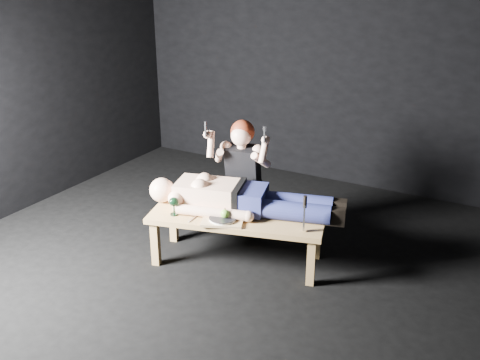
# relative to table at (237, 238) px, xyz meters

# --- Properties ---
(ground) EXTENTS (5.00, 5.00, 0.00)m
(ground) POSITION_rel_table_xyz_m (-0.03, -0.25, -0.23)
(ground) COLOR black
(ground) RESTS_ON ground
(back_wall) EXTENTS (5.00, 0.00, 5.00)m
(back_wall) POSITION_rel_table_xyz_m (-0.03, 2.25, 1.27)
(back_wall) COLOR black
(back_wall) RESTS_ON ground
(table) EXTENTS (1.58, 0.94, 0.45)m
(table) POSITION_rel_table_xyz_m (0.00, 0.00, 0.00)
(table) COLOR #A07D47
(table) RESTS_ON ground
(lying_man) EXTENTS (1.68, 0.90, 0.28)m
(lying_man) POSITION_rel_table_xyz_m (0.02, 0.11, 0.37)
(lying_man) COLOR beige
(lying_man) RESTS_ON table
(kneeling_woman) EXTENTS (0.77, 0.83, 1.20)m
(kneeling_woman) POSITION_rel_table_xyz_m (-0.18, 0.47, 0.38)
(kneeling_woman) COLOR black
(kneeling_woman) RESTS_ON ground
(serving_tray) EXTENTS (0.41, 0.36, 0.02)m
(serving_tray) POSITION_rel_table_xyz_m (-0.04, -0.18, 0.24)
(serving_tray) COLOR tan
(serving_tray) RESTS_ON table
(plate) EXTENTS (0.30, 0.30, 0.02)m
(plate) POSITION_rel_table_xyz_m (-0.04, -0.18, 0.25)
(plate) COLOR white
(plate) RESTS_ON serving_tray
(apple) EXTENTS (0.07, 0.07, 0.07)m
(apple) POSITION_rel_table_xyz_m (-0.02, -0.17, 0.30)
(apple) COLOR #5AA425
(apple) RESTS_ON plate
(goblet) EXTENTS (0.10, 0.10, 0.16)m
(goblet) POSITION_rel_table_xyz_m (-0.46, -0.27, 0.31)
(goblet) COLOR black
(goblet) RESTS_ON table
(fork_flat) EXTENTS (0.02, 0.16, 0.01)m
(fork_flat) POSITION_rel_table_xyz_m (-0.28, -0.25, 0.23)
(fork_flat) COLOR #B2B2B7
(fork_flat) RESTS_ON table
(knife_flat) EXTENTS (0.08, 0.15, 0.01)m
(knife_flat) POSITION_rel_table_xyz_m (0.11, -0.15, 0.23)
(knife_flat) COLOR #B2B2B7
(knife_flat) RESTS_ON table
(spoon_flat) EXTENTS (0.12, 0.13, 0.01)m
(spoon_flat) POSITION_rel_table_xyz_m (0.04, -0.07, 0.23)
(spoon_flat) COLOR #B2B2B7
(spoon_flat) RESTS_ON table
(carving_knife) EXTENTS (0.05, 0.05, 0.31)m
(carving_knife) POSITION_rel_table_xyz_m (0.62, -0.01, 0.38)
(carving_knife) COLOR #B2B2B7
(carving_knife) RESTS_ON table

